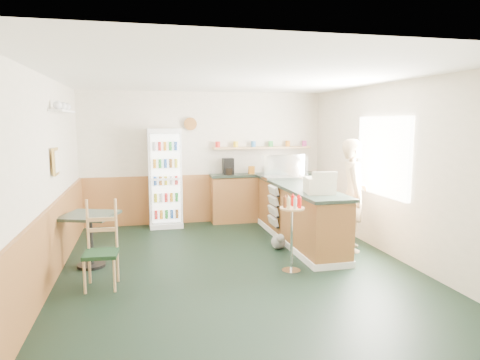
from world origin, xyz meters
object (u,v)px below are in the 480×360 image
object	(u,v)px
display_case	(284,167)
cash_register	(319,185)
shopkeeper	(353,195)
cafe_chair	(101,241)
condiment_stand	(292,223)
cafe_table	(90,230)
drinks_fridge	(165,178)

from	to	relation	value
display_case	cash_register	world-z (taller)	display_case
shopkeeper	cafe_chair	size ratio (longest dim) A/B	1.64
shopkeeper	cash_register	bearing A→B (deg)	128.44
display_case	cafe_chair	bearing A→B (deg)	-146.63
condiment_stand	cafe_table	world-z (taller)	condiment_stand
cash_register	shopkeeper	distance (m)	0.77
drinks_fridge	shopkeeper	size ratio (longest dim) A/B	1.08
cafe_chair	condiment_stand	bearing A→B (deg)	1.87
drinks_fridge	cash_register	world-z (taller)	drinks_fridge
cash_register	display_case	bearing A→B (deg)	99.53
drinks_fridge	cash_register	bearing A→B (deg)	-49.03
condiment_stand	cafe_table	size ratio (longest dim) A/B	1.18
cafe_table	drinks_fridge	bearing A→B (deg)	61.30
display_case	cash_register	xyz separation A→B (m)	(-0.00, -1.64, -0.11)
cash_register	cafe_chair	distance (m)	3.26
drinks_fridge	cafe_table	xyz separation A→B (m)	(-1.21, -2.20, -0.43)
cafe_table	cafe_chair	bearing A→B (deg)	-74.00
cash_register	condiment_stand	world-z (taller)	cash_register
cafe_table	cafe_chair	distance (m)	0.81
cafe_chair	drinks_fridge	bearing A→B (deg)	75.18
cafe_table	cafe_chair	size ratio (longest dim) A/B	0.82
cafe_table	shopkeeper	bearing A→B (deg)	-1.22
cafe_chair	display_case	bearing A→B (deg)	36.81
drinks_fridge	cash_register	distance (m)	3.35
display_case	cafe_chair	size ratio (longest dim) A/B	0.72
cash_register	condiment_stand	distance (m)	0.92
display_case	cash_register	distance (m)	1.64
drinks_fridge	cafe_chair	size ratio (longest dim) A/B	1.77
condiment_stand	cafe_table	bearing A→B (deg)	163.01
cafe_chair	cash_register	bearing A→B (deg)	11.60
condiment_stand	cafe_chair	bearing A→B (deg)	178.43
shopkeeper	condiment_stand	size ratio (longest dim) A/B	1.71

